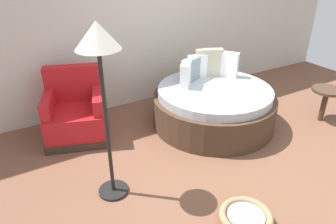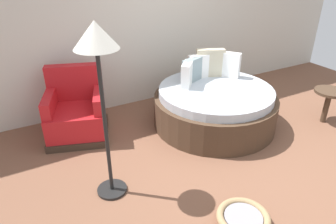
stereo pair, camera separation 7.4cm
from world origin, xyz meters
name	(u,v)px [view 1 (the left image)]	position (x,y,z in m)	size (l,w,h in m)	color
ground_plane	(242,161)	(0.00, 0.00, -0.01)	(8.00, 8.00, 0.02)	brown
back_wall	(155,9)	(0.00, 2.28, 1.50)	(8.00, 0.12, 3.00)	beige
round_daybed	(213,105)	(0.26, 0.96, 0.30)	(1.79, 1.79, 1.01)	#473323
red_armchair	(76,114)	(-1.60, 1.63, 0.33)	(1.01, 1.01, 0.94)	#38281E
pet_basket	(246,218)	(-0.67, -0.78, 0.07)	(0.51, 0.51, 0.13)	#9E7F56
side_table	(326,95)	(1.77, 0.19, 0.43)	(0.44, 0.44, 0.52)	#473323
floor_lamp	(99,55)	(-1.60, 0.27, 1.53)	(0.40, 0.40, 1.82)	black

